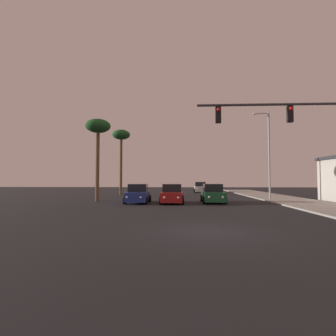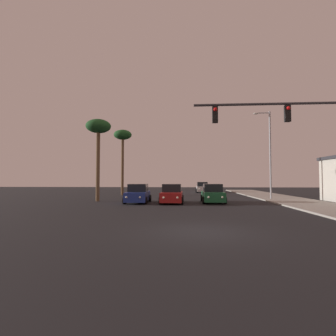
% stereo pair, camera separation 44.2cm
% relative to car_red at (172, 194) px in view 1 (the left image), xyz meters
% --- Properties ---
extents(ground_plane, '(120.00, 120.00, 0.00)m').
position_rel_car_red_xyz_m(ground_plane, '(1.86, -12.56, -0.76)').
color(ground_plane, black).
extents(sidewalk_right, '(5.00, 60.00, 0.12)m').
position_rel_car_red_xyz_m(sidewalk_right, '(11.36, -2.56, -0.70)').
color(sidewalk_right, '#9E998E').
rests_on(sidewalk_right, ground).
extents(car_red, '(2.04, 4.32, 1.68)m').
position_rel_car_red_xyz_m(car_red, '(0.00, 0.00, 0.00)').
color(car_red, maroon).
rests_on(car_red, ground).
extents(car_green, '(2.04, 4.31, 1.68)m').
position_rel_car_red_xyz_m(car_green, '(3.65, 0.71, 0.00)').
color(car_green, '#195933').
rests_on(car_green, ground).
extents(car_blue, '(2.04, 4.34, 1.68)m').
position_rel_car_red_xyz_m(car_blue, '(-3.07, 0.14, 0.00)').
color(car_blue, navy).
rests_on(car_blue, ground).
extents(car_white, '(2.04, 4.32, 1.68)m').
position_rel_car_red_xyz_m(car_white, '(3.90, 19.33, 0.00)').
color(car_white, silver).
rests_on(car_white, ground).
extents(traffic_light_mast, '(7.91, 0.36, 6.50)m').
position_rel_car_red_xyz_m(traffic_light_mast, '(7.19, -8.72, 4.00)').
color(traffic_light_mast, '#38383D').
rests_on(traffic_light_mast, sidewalk_right).
extents(street_lamp, '(1.74, 0.24, 9.00)m').
position_rel_car_red_xyz_m(street_lamp, '(9.77, 4.18, 4.36)').
color(street_lamp, '#99999E').
rests_on(street_lamp, sidewalk_right).
extents(palm_tree_near, '(2.40, 2.40, 7.91)m').
position_rel_car_red_xyz_m(palm_tree_near, '(-7.21, 1.44, 6.09)').
color(palm_tree_near, brown).
rests_on(palm_tree_near, ground).
extents(palm_tree_mid, '(2.40, 2.40, 8.79)m').
position_rel_car_red_xyz_m(palm_tree_mid, '(-7.25, 11.44, 6.87)').
color(palm_tree_mid, brown).
rests_on(palm_tree_mid, ground).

